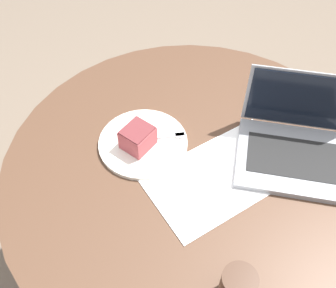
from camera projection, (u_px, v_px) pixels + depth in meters
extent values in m
plane|color=#6B5B4C|center=(185.00, 268.00, 1.63)|extent=(12.00, 12.00, 0.00)
cylinder|color=#4C3323|center=(185.00, 267.00, 1.62)|extent=(0.56, 0.56, 0.02)
cylinder|color=#4C3323|center=(188.00, 227.00, 1.35)|extent=(0.12, 0.12, 0.68)
cylinder|color=#4C3323|center=(193.00, 166.00, 1.08)|extent=(1.04, 1.04, 0.03)
cube|color=white|center=(222.00, 175.00, 1.04)|extent=(0.40, 0.23, 0.00)
cylinder|color=silver|center=(143.00, 143.00, 1.10)|extent=(0.25, 0.25, 0.01)
cube|color=#B74C51|center=(138.00, 138.00, 1.06)|extent=(0.10, 0.10, 0.06)
cube|color=maroon|center=(137.00, 130.00, 1.04)|extent=(0.10, 0.09, 0.00)
cube|color=silver|center=(155.00, 137.00, 1.10)|extent=(0.16, 0.08, 0.00)
cube|color=silver|center=(180.00, 135.00, 1.11)|extent=(0.04, 0.04, 0.00)
cylinder|color=#3D2619|center=(237.00, 288.00, 0.80)|extent=(0.07, 0.07, 0.11)
cylinder|color=silver|center=(273.00, 88.00, 1.18)|extent=(0.08, 0.08, 0.09)
cube|color=gray|center=(293.00, 160.00, 1.06)|extent=(0.38, 0.38, 0.02)
cube|color=black|center=(294.00, 157.00, 1.05)|extent=(0.27, 0.27, 0.00)
cube|color=gray|center=(303.00, 100.00, 1.05)|extent=(0.22, 0.21, 0.19)
cube|color=black|center=(303.00, 101.00, 1.05)|extent=(0.21, 0.20, 0.18)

